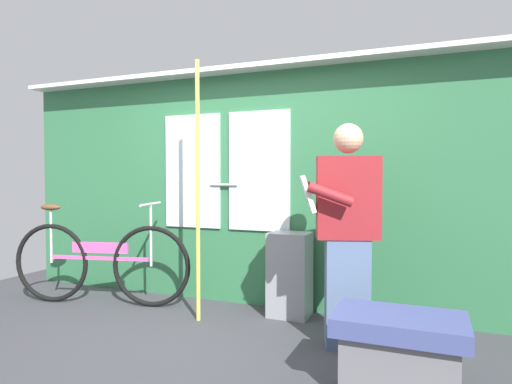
% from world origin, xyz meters
% --- Properties ---
extents(ground_plane, '(6.01, 3.85, 0.04)m').
position_xyz_m(ground_plane, '(0.00, 0.00, -0.02)').
color(ground_plane, '#38383D').
extents(train_door_wall, '(5.01, 0.28, 2.20)m').
position_xyz_m(train_door_wall, '(-0.01, 1.12, 1.15)').
color(train_door_wall, '#2D6B42').
rests_on(train_door_wall, ground_plane).
extents(bicycle_near_door, '(1.73, 0.54, 0.96)m').
position_xyz_m(bicycle_near_door, '(-1.26, 0.57, 0.40)').
color(bicycle_near_door, black).
rests_on(bicycle_near_door, ground_plane).
extents(passenger_reading_newspaper, '(0.61, 0.53, 1.57)m').
position_xyz_m(passenger_reading_newspaper, '(1.08, 0.40, 0.83)').
color(passenger_reading_newspaper, slate).
rests_on(passenger_reading_newspaper, ground_plane).
extents(trash_bin_by_wall, '(0.34, 0.28, 0.72)m').
position_xyz_m(trash_bin_by_wall, '(0.50, 0.91, 0.36)').
color(trash_bin_by_wall, gray).
rests_on(trash_bin_by_wall, ground_plane).
extents(handrail_pole, '(0.04, 0.04, 2.16)m').
position_xyz_m(handrail_pole, '(-0.17, 0.51, 1.08)').
color(handrail_pole, '#C6C14C').
rests_on(handrail_pole, ground_plane).
extents(bench_seat_corner, '(0.70, 0.44, 0.45)m').
position_xyz_m(bench_seat_corner, '(1.48, -0.19, 0.24)').
color(bench_seat_corner, '#3D477F').
rests_on(bench_seat_corner, ground_plane).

